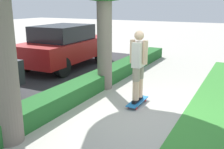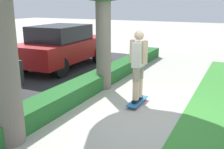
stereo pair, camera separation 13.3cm
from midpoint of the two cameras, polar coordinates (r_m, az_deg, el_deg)
ground_plane at (r=5.84m, az=5.00°, el=-8.31°), size 60.00×60.00×0.00m
street_asphalt at (r=8.29m, az=-22.83°, el=-2.26°), size 12.70×5.00×0.01m
hedge_row at (r=6.50m, az=-8.10°, el=-4.00°), size 12.70×0.60×0.40m
skateboard at (r=6.27m, az=6.16°, el=-5.89°), size 0.85×0.24×0.09m
skater_person at (r=6.01m, az=6.40°, el=2.13°), size 0.49×0.42×1.65m
parked_car_middle at (r=9.93m, az=-9.84°, el=6.22°), size 4.05×1.88×1.56m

